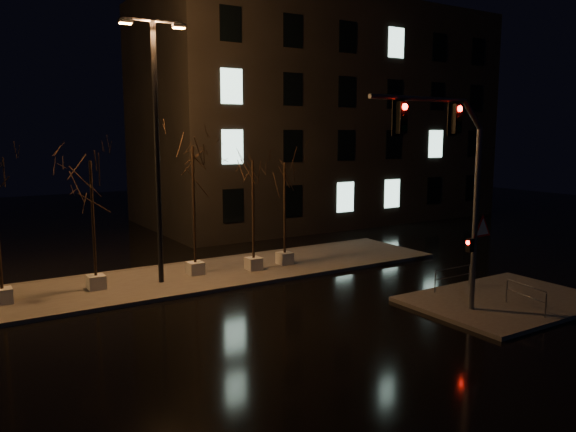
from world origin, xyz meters
TOP-DOWN VIEW (x-y plane):
  - ground at (0.00, 0.00)m, footprint 90.00×90.00m
  - median at (0.00, 6.00)m, footprint 22.00×5.00m
  - sidewalk_corner at (7.50, -3.50)m, footprint 7.00×5.00m
  - building at (14.00, 18.00)m, footprint 25.00×12.00m
  - tree_1 at (-5.07, 5.99)m, footprint 1.80×1.80m
  - tree_2 at (-0.84, 6.05)m, footprint 1.80×1.80m
  - tree_3 at (1.74, 5.47)m, footprint 1.80×1.80m
  - tree_4 at (3.50, 5.66)m, footprint 1.80×1.80m
  - traffic_signal_mast at (4.30, -3.68)m, footprint 5.91×0.42m
  - streetlight_main at (-2.53, 5.64)m, footprint 2.62×0.52m
  - guard_rail_a at (6.89, -1.50)m, footprint 2.00×0.05m
  - guard_rail_b at (6.96, -4.69)m, footprint 0.43×1.84m

SIDE VIEW (x-z plane):
  - ground at x=0.00m, z-range 0.00..0.00m
  - median at x=0.00m, z-range 0.00..0.15m
  - sidewalk_corner at x=7.50m, z-range 0.00..0.15m
  - guard_rail_a at x=6.89m, z-range 0.28..1.14m
  - guard_rail_b at x=6.96m, z-range 0.28..1.17m
  - tree_4 at x=3.50m, z-range 1.41..6.30m
  - tree_3 at x=1.74m, z-range 1.46..6.53m
  - tree_1 at x=-5.07m, z-range 1.49..6.68m
  - tree_2 at x=-0.84m, z-range 1.63..7.37m
  - traffic_signal_mast at x=4.30m, z-range 1.28..8.49m
  - streetlight_main at x=-2.53m, z-range 0.96..11.44m
  - building at x=14.00m, z-range 0.00..15.00m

